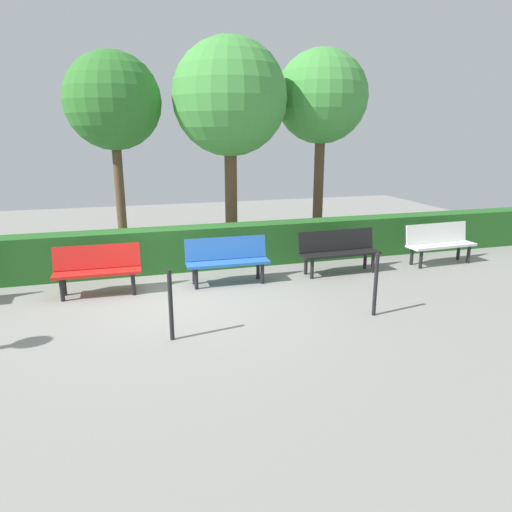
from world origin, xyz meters
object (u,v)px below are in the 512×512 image
bench_blue (227,258)px  tree_mid (230,99)px  bench_red (98,268)px  tree_near (322,98)px  bench_white (439,241)px  bench_black (338,249)px  tree_far (113,102)px

bench_blue → tree_mid: size_ratio=0.32×
bench_red → tree_near: size_ratio=0.31×
tree_near → bench_white: bearing=121.2°
bench_blue → tree_near: tree_near is taller
bench_blue → bench_white: bearing=-178.3°
tree_mid → bench_blue: bearing=74.7°
bench_blue → tree_mid: bearing=-104.1°
tree_near → tree_mid: tree_mid is taller
bench_black → tree_mid: (1.65, -2.38, 3.00)m
bench_blue → tree_mid: (-0.65, -2.40, 3.01)m
bench_red → tree_mid: bearing=-140.6°
bench_black → bench_blue: bearing=-1.0°
bench_white → bench_blue: same height
bench_black → bench_blue: same height
bench_blue → tree_near: 5.16m
bench_white → bench_red: size_ratio=1.07×
bench_blue → tree_far: bearing=-54.6°
bench_red → tree_near: (-5.36, -2.76, 3.09)m
bench_black → tree_near: size_ratio=0.35×
tree_mid → bench_red: bearing=38.6°
bench_black → bench_red: size_ratio=1.13×
bench_red → tree_mid: tree_mid is taller
bench_red → tree_near: bearing=-151.9°
bench_red → tree_mid: (-2.97, -2.37, 3.01)m
tree_near → tree_mid: 2.43m
bench_white → bench_red: bearing=-2.8°
bench_white → tree_far: bearing=-25.1°
bench_blue → bench_red: (2.31, -0.03, -0.00)m
bench_white → bench_red: 7.02m
bench_red → tree_mid: 4.84m
bench_white → bench_blue: size_ratio=1.01×
bench_blue → tree_near: size_ratio=0.33×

